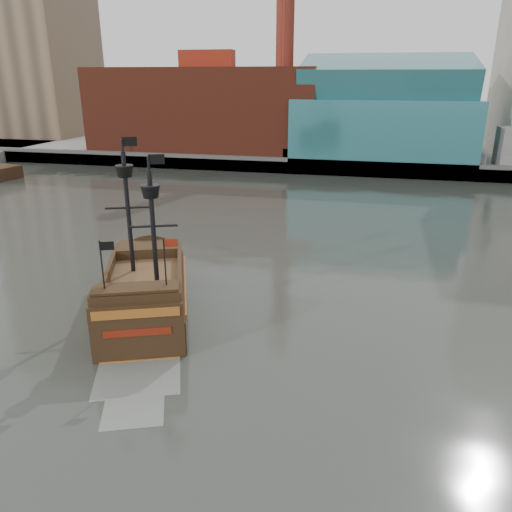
# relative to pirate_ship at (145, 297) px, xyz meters

# --- Properties ---
(ground) EXTENTS (400.00, 400.00, 0.00)m
(ground) POSITION_rel_pirate_ship_xyz_m (5.50, -8.18, -1.15)
(ground) COLOR #272A25
(ground) RESTS_ON ground
(promenade_far) EXTENTS (220.00, 60.00, 2.00)m
(promenade_far) POSITION_rel_pirate_ship_xyz_m (5.50, 83.82, -0.15)
(promenade_far) COLOR slate
(promenade_far) RESTS_ON ground
(seawall) EXTENTS (220.00, 1.00, 2.60)m
(seawall) POSITION_rel_pirate_ship_xyz_m (5.50, 54.32, 0.15)
(seawall) COLOR #4C4C49
(seawall) RESTS_ON ground
(skyline) EXTENTS (149.00, 45.00, 62.00)m
(skyline) POSITION_rel_pirate_ship_xyz_m (10.70, 76.38, 23.41)
(skyline) COLOR #7C644A
(skyline) RESTS_ON promenade_far
(pirate_ship) EXTENTS (10.93, 17.58, 12.67)m
(pirate_ship) POSITION_rel_pirate_ship_xyz_m (0.00, 0.00, 0.00)
(pirate_ship) COLOR black
(pirate_ship) RESTS_ON ground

